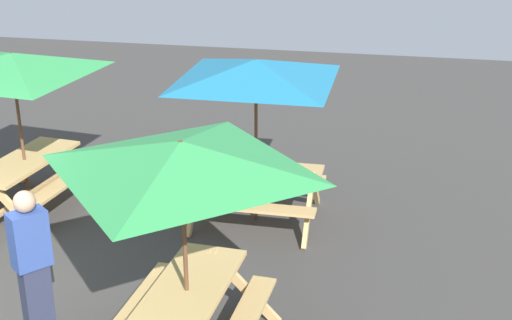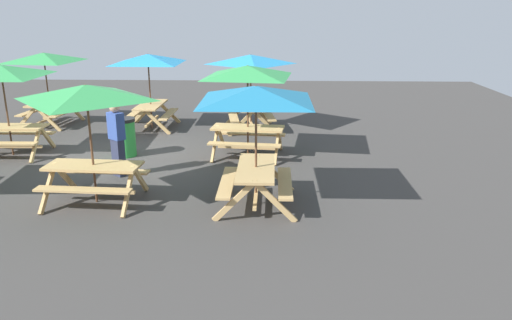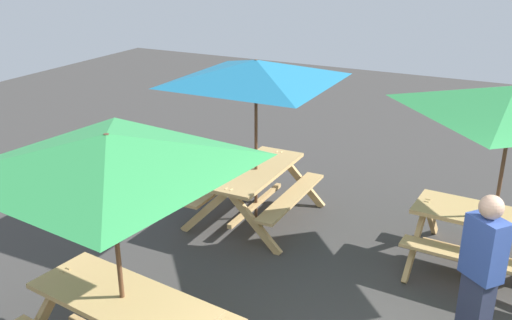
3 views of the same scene
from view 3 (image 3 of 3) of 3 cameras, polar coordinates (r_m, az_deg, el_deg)
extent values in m
cube|color=tan|center=(7.97, 0.00, -1.07)|extent=(1.80, 0.71, 0.05)
cube|color=tan|center=(8.33, -3.38, -2.28)|extent=(1.80, 0.27, 0.04)
cube|color=tan|center=(7.88, 3.58, -3.70)|extent=(1.80, 0.27, 0.04)
cube|color=tan|center=(8.91, 0.16, -1.20)|extent=(0.06, 0.80, 0.81)
cube|color=tan|center=(8.63, 4.50, -2.02)|extent=(0.06, 0.80, 0.81)
cube|color=tan|center=(7.67, -5.08, -5.13)|extent=(0.06, 0.80, 0.81)
cube|color=tan|center=(7.34, -0.19, -6.28)|extent=(0.06, 0.80, 0.81)
cube|color=tan|center=(8.18, 0.00, -4.45)|extent=(1.56, 0.08, 0.06)
cylinder|color=brown|center=(7.83, 0.00, 1.71)|extent=(0.04, 0.04, 2.30)
pyramid|color=teal|center=(7.56, 0.00, 8.96)|extent=(2.83, 2.83, 0.28)
cube|color=tan|center=(7.21, 22.72, -5.30)|extent=(0.80, 1.84, 0.05)
cube|color=tan|center=(6.85, 21.67, -9.29)|extent=(0.36, 1.81, 0.04)
cube|color=tan|center=(7.83, 23.04, -5.62)|extent=(0.36, 1.81, 0.04)
cube|color=tan|center=(7.16, 15.67, -7.90)|extent=(0.80, 0.11, 0.81)
cube|color=tan|center=(7.80, 17.11, -5.58)|extent=(0.80, 0.11, 0.81)
cube|color=tan|center=(7.44, 22.16, -8.90)|extent=(0.16, 1.56, 0.06)
cylinder|color=brown|center=(7.05, 23.18, -2.30)|extent=(0.04, 0.04, 2.30)
cube|color=tan|center=(5.39, -13.21, -13.38)|extent=(0.90, 1.87, 0.05)
cube|color=tan|center=(5.87, -9.01, -13.35)|extent=(0.47, 1.82, 0.04)
cube|color=tan|center=(6.29, -15.53, -12.20)|extent=(0.80, 0.15, 0.81)
cylinder|color=brown|center=(5.17, -13.58, -9.62)|extent=(0.04, 0.04, 2.30)
pyramid|color=green|center=(4.75, -14.61, 0.95)|extent=(2.81, 2.81, 0.28)
cube|color=#2D334C|center=(5.96, 20.95, -14.31)|extent=(0.32, 0.33, 0.85)
cube|color=#334C99|center=(5.59, 21.91, -8.18)|extent=(0.40, 0.42, 0.60)
sphere|color=tan|center=(5.42, 22.49, -4.38)|extent=(0.22, 0.22, 0.22)
camera|label=1|loc=(10.07, 62.86, 14.42)|focal=50.00mm
camera|label=2|loc=(15.97, 14.58, 20.06)|focal=35.00mm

